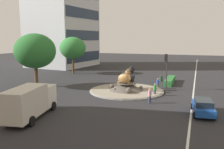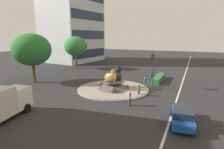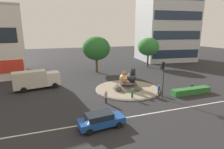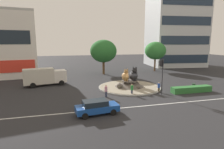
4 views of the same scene
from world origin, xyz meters
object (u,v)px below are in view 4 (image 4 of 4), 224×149
(traffic_light_mast, at_px, (162,69))
(pedestrian_pink_shirt, at_px, (106,91))
(cat_statue_tabby, at_px, (126,76))
(litter_bin, at_px, (194,86))
(office_tower, at_px, (175,23))
(pedestrian_blue_shirt, at_px, (159,87))
(cat_statue_black, at_px, (134,75))
(broadleaf_tree_behind_island, at_px, (103,51))
(second_tree_near_tower, at_px, (155,51))
(delivery_box_truck, at_px, (44,76))
(pedestrian_green_shirt, at_px, (132,89))
(sedan_on_far_lane, at_px, (97,107))

(traffic_light_mast, relative_size, pedestrian_pink_shirt, 2.97)
(cat_statue_tabby, relative_size, pedestrian_pink_shirt, 1.21)
(litter_bin, bearing_deg, office_tower, 63.03)
(cat_statue_tabby, distance_m, pedestrian_blue_shirt, 5.71)
(cat_statue_black, bearing_deg, broadleaf_tree_behind_island, -168.05)
(litter_bin, bearing_deg, second_tree_near_tower, 81.62)
(pedestrian_blue_shirt, bearing_deg, traffic_light_mast, 19.44)
(cat_statue_black, height_order, delivery_box_truck, cat_statue_black)
(cat_statue_black, bearing_deg, office_tower, 139.91)
(second_tree_near_tower, distance_m, pedestrian_pink_shirt, 26.91)
(pedestrian_blue_shirt, relative_size, delivery_box_truck, 0.21)
(office_tower, height_order, pedestrian_green_shirt, office_tower)
(broadleaf_tree_behind_island, distance_m, second_tree_near_tower, 14.28)
(broadleaf_tree_behind_island, bearing_deg, second_tree_near_tower, 6.06)
(pedestrian_green_shirt, bearing_deg, litter_bin, -143.87)
(office_tower, bearing_deg, second_tree_near_tower, -134.82)
(cat_statue_tabby, relative_size, litter_bin, 2.33)
(cat_statue_tabby, relative_size, sedan_on_far_lane, 0.45)
(pedestrian_green_shirt, xyz_separation_m, sedan_on_far_lane, (-6.13, -5.78, -0.04))
(second_tree_near_tower, relative_size, sedan_on_far_lane, 1.64)
(broadleaf_tree_behind_island, distance_m, sedan_on_far_lane, 25.12)
(traffic_light_mast, relative_size, sedan_on_far_lane, 1.10)
(cat_statue_tabby, distance_m, second_tree_near_tower, 20.81)
(second_tree_near_tower, bearing_deg, pedestrian_green_shirt, -125.10)
(pedestrian_blue_shirt, height_order, pedestrian_green_shirt, pedestrian_green_shirt)
(delivery_box_truck, xyz_separation_m, litter_bin, (23.86, -8.46, -1.21))
(cat_statue_tabby, height_order, sedan_on_far_lane, cat_statue_tabby)
(cat_statue_black, bearing_deg, second_tree_near_tower, 145.66)
(broadleaf_tree_behind_island, xyz_separation_m, pedestrian_blue_shirt, (4.83, -17.85, -4.68))
(traffic_light_mast, xyz_separation_m, pedestrian_blue_shirt, (0.31, 1.16, -2.98))
(office_tower, bearing_deg, pedestrian_blue_shirt, -119.99)
(pedestrian_blue_shirt, distance_m, delivery_box_truck, 19.47)
(cat_statue_tabby, relative_size, broadleaf_tree_behind_island, 0.26)
(cat_statue_tabby, height_order, traffic_light_mast, traffic_light_mast)
(cat_statue_black, distance_m, office_tower, 36.31)
(cat_statue_tabby, height_order, delivery_box_truck, cat_statue_tabby)
(cat_statue_tabby, bearing_deg, litter_bin, 78.45)
(broadleaf_tree_behind_island, bearing_deg, pedestrian_pink_shirt, -100.82)
(cat_statue_black, height_order, second_tree_near_tower, second_tree_near_tower)
(pedestrian_green_shirt, distance_m, delivery_box_truck, 15.84)
(delivery_box_truck, height_order, litter_bin, delivery_box_truck)
(pedestrian_pink_shirt, bearing_deg, litter_bin, 22.00)
(sedan_on_far_lane, height_order, litter_bin, sedan_on_far_lane)
(cat_statue_tabby, height_order, pedestrian_blue_shirt, cat_statue_tabby)
(broadleaf_tree_behind_island, xyz_separation_m, delivery_box_truck, (-12.44, -8.89, -3.82))
(pedestrian_pink_shirt, distance_m, sedan_on_far_lane, 6.16)
(office_tower, height_order, litter_bin, office_tower)
(broadleaf_tree_behind_island, relative_size, pedestrian_blue_shirt, 5.28)
(second_tree_near_tower, relative_size, pedestrian_pink_shirt, 4.41)
(office_tower, relative_size, pedestrian_pink_shirt, 15.55)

